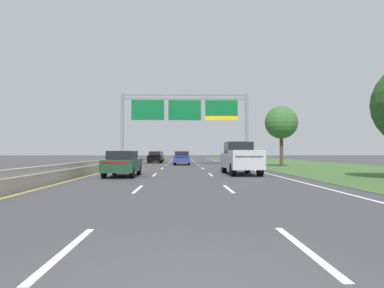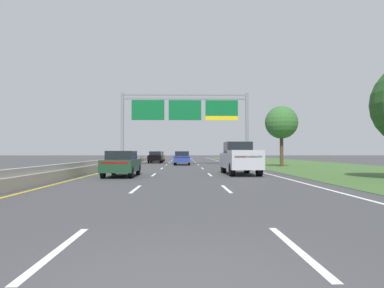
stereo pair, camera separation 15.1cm
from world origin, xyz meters
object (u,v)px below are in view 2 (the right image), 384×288
(pickup_truck_silver, at_px, (240,158))
(car_darkgreen_left_lane_sedan, at_px, (122,163))
(roadside_tree_mid, at_px, (281,123))
(car_black_left_lane_sedan, at_px, (156,157))
(overhead_sign_gantry, at_px, (185,113))
(car_blue_centre_lane_sedan, at_px, (182,158))
(car_gold_left_lane_sedan, at_px, (158,156))

(pickup_truck_silver, height_order, car_darkgreen_left_lane_sedan, pickup_truck_silver)
(roadside_tree_mid, bearing_deg, car_black_left_lane_sedan, 137.31)
(car_darkgreen_left_lane_sedan, bearing_deg, car_black_left_lane_sedan, 0.63)
(overhead_sign_gantry, bearing_deg, car_blue_centre_lane_sedan, -114.48)
(car_darkgreen_left_lane_sedan, xyz_separation_m, car_black_left_lane_sedan, (0.02, 27.06, 0.00))
(car_gold_left_lane_sedan, bearing_deg, roadside_tree_mid, -144.59)
(car_darkgreen_left_lane_sedan, bearing_deg, car_gold_left_lane_sedan, 0.87)
(car_gold_left_lane_sedan, relative_size, roadside_tree_mid, 0.71)
(car_darkgreen_left_lane_sedan, distance_m, car_gold_left_lane_sedan, 34.25)
(car_gold_left_lane_sedan, distance_m, roadside_tree_mid, 24.66)
(car_blue_centre_lane_sedan, height_order, car_gold_left_lane_sedan, same)
(pickup_truck_silver, distance_m, car_blue_centre_lane_sedan, 17.77)
(car_blue_centre_lane_sedan, relative_size, car_gold_left_lane_sedan, 1.00)
(car_blue_centre_lane_sedan, height_order, car_darkgreen_left_lane_sedan, same)
(car_gold_left_lane_sedan, distance_m, car_black_left_lane_sedan, 7.19)
(car_black_left_lane_sedan, bearing_deg, pickup_truck_silver, -162.37)
(overhead_sign_gantry, xyz_separation_m, car_gold_left_lane_sedan, (-4.11, 14.36, -5.23))
(roadside_tree_mid, bearing_deg, car_gold_left_lane_sedan, 125.02)
(car_black_left_lane_sedan, bearing_deg, car_blue_centre_lane_sedan, -154.25)
(pickup_truck_silver, relative_size, car_black_left_lane_sedan, 1.23)
(overhead_sign_gantry, xyz_separation_m, car_blue_centre_lane_sedan, (-0.33, -0.72, -5.23))
(overhead_sign_gantry, xyz_separation_m, pickup_truck_silver, (3.59, -18.05, -4.98))
(overhead_sign_gantry, bearing_deg, car_darkgreen_left_lane_sedan, -101.34)
(overhead_sign_gantry, distance_m, car_blue_centre_lane_sedan, 5.29)
(overhead_sign_gantry, height_order, car_gold_left_lane_sedan, overhead_sign_gantry)
(car_blue_centre_lane_sedan, xyz_separation_m, roadside_tree_mid, (10.21, -4.89, 3.69))
(car_blue_centre_lane_sedan, distance_m, car_gold_left_lane_sedan, 15.55)
(car_blue_centre_lane_sedan, distance_m, car_black_left_lane_sedan, 8.69)
(roadside_tree_mid, bearing_deg, car_blue_centre_lane_sedan, 154.39)
(overhead_sign_gantry, bearing_deg, roadside_tree_mid, -29.58)
(overhead_sign_gantry, distance_m, car_black_left_lane_sedan, 9.73)
(overhead_sign_gantry, xyz_separation_m, roadside_tree_mid, (9.88, -5.61, -1.54))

